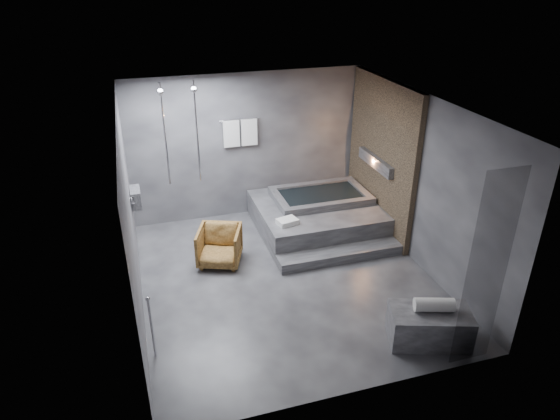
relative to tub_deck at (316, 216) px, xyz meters
name	(u,v)px	position (x,y,z in m)	size (l,w,h in m)	color
room	(307,170)	(-0.65, -1.21, 1.48)	(5.00, 5.04, 2.82)	#2B2B2E
tub_deck	(316,216)	(0.00, 0.00, 0.00)	(2.20, 2.00, 0.50)	#303033
tub_step	(340,255)	(0.00, -1.18, -0.16)	(2.20, 0.36, 0.18)	#303033
concrete_bench	(429,326)	(0.33, -3.40, -0.02)	(1.04, 0.57, 0.47)	#373739
driftwood_chair	(219,246)	(-1.98, -0.68, 0.07)	(0.69, 0.71, 0.64)	#4A2F12
rolled_towel	(434,305)	(0.36, -3.38, 0.31)	(0.19, 0.19, 0.52)	white
deck_towel	(287,221)	(-0.76, -0.58, 0.30)	(0.34, 0.25, 0.09)	silver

